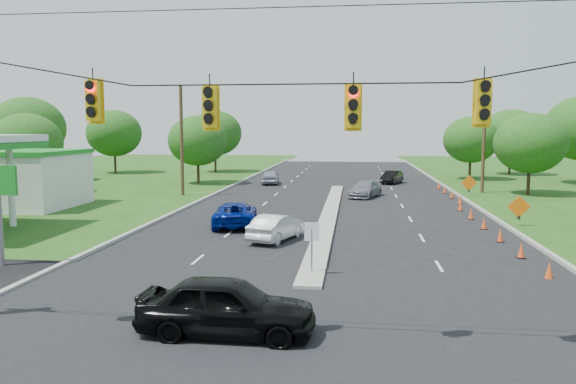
# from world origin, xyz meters

# --- Properties ---
(ground) EXTENTS (160.00, 160.00, 0.00)m
(ground) POSITION_xyz_m (0.00, 0.00, 0.00)
(ground) COLOR black
(ground) RESTS_ON ground
(cross_street) EXTENTS (160.00, 14.00, 0.02)m
(cross_street) POSITION_xyz_m (0.00, 0.00, 0.00)
(cross_street) COLOR black
(cross_street) RESTS_ON ground
(curb_left) EXTENTS (0.25, 110.00, 0.16)m
(curb_left) POSITION_xyz_m (-10.10, 30.00, 0.00)
(curb_left) COLOR gray
(curb_left) RESTS_ON ground
(curb_right) EXTENTS (0.25, 110.00, 0.16)m
(curb_right) POSITION_xyz_m (10.10, 30.00, 0.00)
(curb_right) COLOR gray
(curb_right) RESTS_ON ground
(median) EXTENTS (1.00, 34.00, 0.18)m
(median) POSITION_xyz_m (0.00, 21.00, 0.00)
(median) COLOR gray
(median) RESTS_ON ground
(median_sign) EXTENTS (0.55, 0.06, 2.05)m
(median_sign) POSITION_xyz_m (0.00, 6.00, 1.46)
(median_sign) COLOR gray
(median_sign) RESTS_ON ground
(signal_span) EXTENTS (25.60, 0.32, 9.00)m
(signal_span) POSITION_xyz_m (-0.05, -1.00, 4.97)
(signal_span) COLOR #422D1C
(signal_span) RESTS_ON ground
(utility_pole_far_left) EXTENTS (0.28, 0.28, 9.00)m
(utility_pole_far_left) POSITION_xyz_m (-12.50, 30.00, 4.50)
(utility_pole_far_left) COLOR #422D1C
(utility_pole_far_left) RESTS_ON ground
(utility_pole_far_right) EXTENTS (0.28, 0.28, 9.00)m
(utility_pole_far_right) POSITION_xyz_m (12.50, 35.00, 4.50)
(utility_pole_far_right) COLOR #422D1C
(utility_pole_far_right) RESTS_ON ground
(cone_1) EXTENTS (0.32, 0.32, 0.70)m
(cone_1) POSITION_xyz_m (8.71, 6.50, 0.35)
(cone_1) COLOR #E04C1B
(cone_1) RESTS_ON ground
(cone_2) EXTENTS (0.32, 0.32, 0.70)m
(cone_2) POSITION_xyz_m (8.71, 10.00, 0.35)
(cone_2) COLOR #E04C1B
(cone_2) RESTS_ON ground
(cone_3) EXTENTS (0.32, 0.32, 0.70)m
(cone_3) POSITION_xyz_m (8.71, 13.50, 0.35)
(cone_3) COLOR #E04C1B
(cone_3) RESTS_ON ground
(cone_4) EXTENTS (0.32, 0.32, 0.70)m
(cone_4) POSITION_xyz_m (8.71, 17.00, 0.35)
(cone_4) COLOR #E04C1B
(cone_4) RESTS_ON ground
(cone_5) EXTENTS (0.32, 0.32, 0.70)m
(cone_5) POSITION_xyz_m (8.71, 20.50, 0.35)
(cone_5) COLOR #E04C1B
(cone_5) RESTS_ON ground
(cone_6) EXTENTS (0.32, 0.32, 0.70)m
(cone_6) POSITION_xyz_m (8.71, 24.00, 0.35)
(cone_6) COLOR #E04C1B
(cone_6) RESTS_ON ground
(cone_7) EXTENTS (0.32, 0.32, 0.70)m
(cone_7) POSITION_xyz_m (9.31, 27.50, 0.35)
(cone_7) COLOR #E04C1B
(cone_7) RESTS_ON ground
(cone_8) EXTENTS (0.32, 0.32, 0.70)m
(cone_8) POSITION_xyz_m (9.31, 31.00, 0.35)
(cone_8) COLOR #E04C1B
(cone_8) RESTS_ON ground
(cone_9) EXTENTS (0.32, 0.32, 0.70)m
(cone_9) POSITION_xyz_m (9.31, 34.50, 0.35)
(cone_9) COLOR #E04C1B
(cone_9) RESTS_ON ground
(cone_10) EXTENTS (0.32, 0.32, 0.70)m
(cone_10) POSITION_xyz_m (9.31, 38.00, 0.35)
(cone_10) COLOR #E04C1B
(cone_10) RESTS_ON ground
(work_sign_1) EXTENTS (1.27, 0.58, 1.37)m
(work_sign_1) POSITION_xyz_m (10.80, 18.00, 1.09)
(work_sign_1) COLOR black
(work_sign_1) RESTS_ON ground
(work_sign_2) EXTENTS (1.27, 0.58, 1.37)m
(work_sign_2) POSITION_xyz_m (10.80, 32.00, 1.09)
(work_sign_2) COLOR black
(work_sign_2) RESTS_ON ground
(tree_2) EXTENTS (5.88, 5.88, 6.86)m
(tree_2) POSITION_xyz_m (-26.00, 30.00, 4.34)
(tree_2) COLOR black
(tree_2) RESTS_ON ground
(tree_3) EXTENTS (7.56, 7.56, 8.82)m
(tree_3) POSITION_xyz_m (-32.00, 40.00, 5.58)
(tree_3) COLOR black
(tree_3) RESTS_ON ground
(tree_4) EXTENTS (6.72, 6.72, 7.84)m
(tree_4) POSITION_xyz_m (-28.00, 52.00, 4.96)
(tree_4) COLOR black
(tree_4) RESTS_ON ground
(tree_5) EXTENTS (5.88, 5.88, 6.86)m
(tree_5) POSITION_xyz_m (-14.00, 40.00, 4.34)
(tree_5) COLOR black
(tree_5) RESTS_ON ground
(tree_6) EXTENTS (6.72, 6.72, 7.84)m
(tree_6) POSITION_xyz_m (-16.00, 55.00, 4.96)
(tree_6) COLOR black
(tree_6) RESTS_ON ground
(tree_9) EXTENTS (5.88, 5.88, 6.86)m
(tree_9) POSITION_xyz_m (16.00, 34.00, 4.34)
(tree_9) COLOR black
(tree_9) RESTS_ON ground
(tree_11) EXTENTS (6.72, 6.72, 7.84)m
(tree_11) POSITION_xyz_m (20.00, 55.00, 4.96)
(tree_11) COLOR black
(tree_11) RESTS_ON ground
(tree_12) EXTENTS (5.88, 5.88, 6.86)m
(tree_12) POSITION_xyz_m (14.00, 48.00, 4.34)
(tree_12) COLOR black
(tree_12) RESTS_ON ground
(black_sedan) EXTENTS (4.80, 1.99, 1.62)m
(black_sedan) POSITION_xyz_m (-1.79, -0.37, 0.81)
(black_sedan) COLOR black
(black_sedan) RESTS_ON ground
(white_sedan) EXTENTS (2.54, 4.22, 1.31)m
(white_sedan) POSITION_xyz_m (-2.27, 12.63, 0.66)
(white_sedan) COLOR #B6B6B6
(white_sedan) RESTS_ON ground
(blue_pickup) EXTENTS (3.03, 5.31, 1.40)m
(blue_pickup) POSITION_xyz_m (-5.15, 16.40, 0.70)
(blue_pickup) COLOR #00147C
(blue_pickup) RESTS_ON ground
(silver_car_far) EXTENTS (3.18, 4.85, 1.30)m
(silver_car_far) POSITION_xyz_m (2.44, 30.95, 0.65)
(silver_car_far) COLOR slate
(silver_car_far) RESTS_ON ground
(silver_car_oncoming) EXTENTS (2.05, 4.25, 1.40)m
(silver_car_oncoming) POSITION_xyz_m (-6.79, 40.74, 0.70)
(silver_car_oncoming) COLOR #9396A8
(silver_car_oncoming) RESTS_ON ground
(dark_car_receding) EXTENTS (2.60, 4.18, 1.30)m
(dark_car_receding) POSITION_xyz_m (5.36, 42.76, 0.65)
(dark_car_receding) COLOR black
(dark_car_receding) RESTS_ON ground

